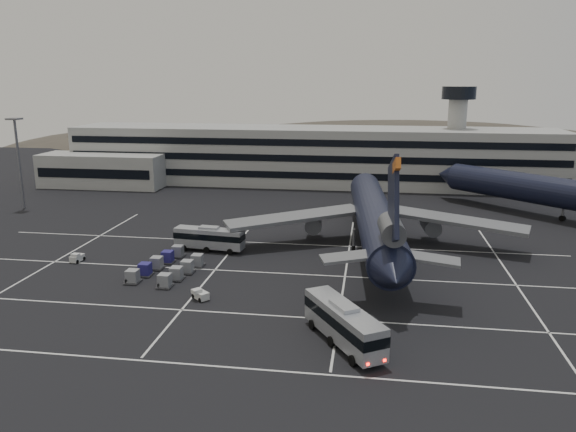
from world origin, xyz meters
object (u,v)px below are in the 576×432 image
object	(u,v)px
bus_near	(344,322)
tug_a	(77,258)
trijet_main	(375,217)
bus_far	(209,237)
uld_cluster	(168,266)

from	to	relation	value
bus_near	tug_a	world-z (taller)	bus_near
trijet_main	bus_near	bearing A→B (deg)	-99.67
bus_near	trijet_main	bearing A→B (deg)	52.63
trijet_main	bus_far	xyz separation A→B (m)	(-25.05, -4.08, -3.15)
tug_a	bus_far	bearing A→B (deg)	32.63
trijet_main	uld_cluster	size ratio (longest dim) A/B	3.95
trijet_main	bus_near	distance (m)	32.71
bus_near	uld_cluster	size ratio (longest dim) A/B	0.81
trijet_main	bus_near	xyz separation A→B (m)	(-2.95, -32.45, -2.89)
bus_far	bus_near	bearing A→B (deg)	-135.67
trijet_main	uld_cluster	world-z (taller)	trijet_main
bus_far	tug_a	bearing A→B (deg)	121.32
trijet_main	uld_cluster	xyz separation A→B (m)	(-27.89, -14.61, -4.38)
tug_a	uld_cluster	xyz separation A→B (m)	(14.67, -2.39, 0.26)
bus_near	bus_far	bearing A→B (deg)	95.75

